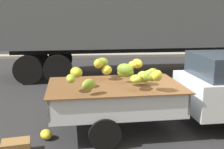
{
  "coord_description": "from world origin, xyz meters",
  "views": [
    {
      "loc": [
        -1.97,
        -5.88,
        2.64
      ],
      "look_at": [
        -1.47,
        0.3,
        1.25
      ],
      "focal_mm": 45.24,
      "sensor_mm": 36.0,
      "label": 1
    }
  ],
  "objects_px": {
    "semi_trailer": "(143,14)",
    "fallen_banana_bunch_near_tailgate": "(46,134)",
    "pickup_truck": "(201,89)",
    "produce_crate": "(16,147)"
  },
  "relations": [
    {
      "from": "semi_trailer",
      "to": "pickup_truck",
      "type": "bearing_deg",
      "value": -90.64
    },
    {
      "from": "produce_crate",
      "to": "semi_trailer",
      "type": "bearing_deg",
      "value": 61.74
    },
    {
      "from": "semi_trailer",
      "to": "fallen_banana_bunch_near_tailgate",
      "type": "distance_m",
      "value": 7.43
    },
    {
      "from": "pickup_truck",
      "to": "semi_trailer",
      "type": "distance_m",
      "value": 6.05
    },
    {
      "from": "pickup_truck",
      "to": "fallen_banana_bunch_near_tailgate",
      "type": "xyz_separation_m",
      "value": [
        -3.48,
        -0.43,
        -0.79
      ]
    },
    {
      "from": "pickup_truck",
      "to": "produce_crate",
      "type": "xyz_separation_m",
      "value": [
        -3.95,
        -1.03,
        -0.76
      ]
    },
    {
      "from": "pickup_truck",
      "to": "produce_crate",
      "type": "relative_size",
      "value": 10.02
    },
    {
      "from": "semi_trailer",
      "to": "fallen_banana_bunch_near_tailgate",
      "type": "height_order",
      "value": "semi_trailer"
    },
    {
      "from": "semi_trailer",
      "to": "fallen_banana_bunch_near_tailgate",
      "type": "relative_size",
      "value": 38.98
    },
    {
      "from": "pickup_truck",
      "to": "fallen_banana_bunch_near_tailgate",
      "type": "distance_m",
      "value": 3.6
    }
  ]
}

